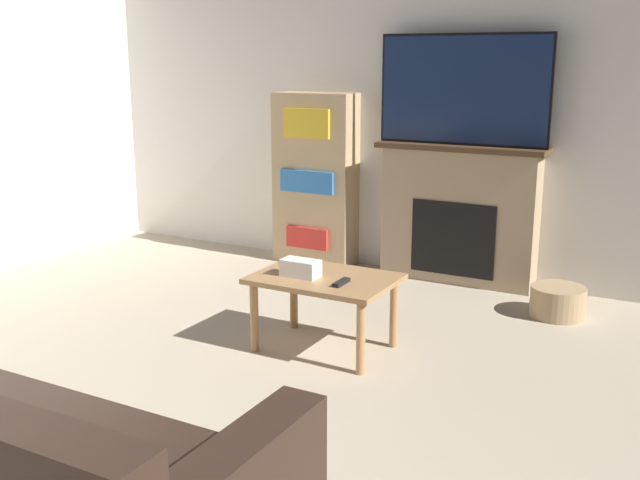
{
  "coord_description": "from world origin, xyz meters",
  "views": [
    {
      "loc": [
        2.11,
        -0.66,
        1.69
      ],
      "look_at": [
        0.15,
        2.91,
        0.68
      ],
      "focal_mm": 42.0,
      "sensor_mm": 36.0,
      "label": 1
    }
  ],
  "objects_px": {
    "storage_basket": "(558,302)",
    "coffee_table": "(325,287)",
    "tv": "(463,90)",
    "bookshelf": "(315,179)",
    "fireplace": "(458,214)"
  },
  "relations": [
    {
      "from": "fireplace",
      "to": "storage_basket",
      "type": "xyz_separation_m",
      "value": [
        0.85,
        -0.44,
        -0.43
      ]
    },
    {
      "from": "fireplace",
      "to": "storage_basket",
      "type": "height_order",
      "value": "fireplace"
    },
    {
      "from": "tv",
      "to": "coffee_table",
      "type": "xyz_separation_m",
      "value": [
        -0.24,
        -1.67,
        -1.07
      ]
    },
    {
      "from": "tv",
      "to": "bookshelf",
      "type": "xyz_separation_m",
      "value": [
        -1.22,
        -0.0,
        -0.75
      ]
    },
    {
      "from": "tv",
      "to": "bookshelf",
      "type": "bearing_deg",
      "value": -179.93
    },
    {
      "from": "tv",
      "to": "bookshelf",
      "type": "height_order",
      "value": "tv"
    },
    {
      "from": "storage_basket",
      "to": "coffee_table",
      "type": "bearing_deg",
      "value": -131.15
    },
    {
      "from": "fireplace",
      "to": "tv",
      "type": "bearing_deg",
      "value": -90.0
    },
    {
      "from": "coffee_table",
      "to": "bookshelf",
      "type": "bearing_deg",
      "value": 120.72
    },
    {
      "from": "bookshelf",
      "to": "storage_basket",
      "type": "distance_m",
      "value": 2.2
    },
    {
      "from": "tv",
      "to": "bookshelf",
      "type": "distance_m",
      "value": 1.43
    },
    {
      "from": "fireplace",
      "to": "storage_basket",
      "type": "bearing_deg",
      "value": -27.32
    },
    {
      "from": "bookshelf",
      "to": "tv",
      "type": "bearing_deg",
      "value": 0.07
    },
    {
      "from": "fireplace",
      "to": "tv",
      "type": "distance_m",
      "value": 0.92
    },
    {
      "from": "tv",
      "to": "storage_basket",
      "type": "height_order",
      "value": "tv"
    }
  ]
}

